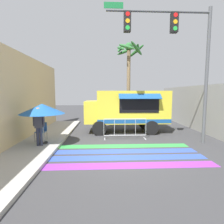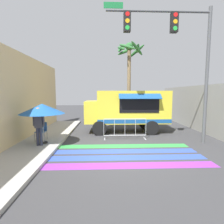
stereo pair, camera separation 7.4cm
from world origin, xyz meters
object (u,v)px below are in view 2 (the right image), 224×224
(barricade_front, at_px, (125,129))
(food_truck, at_px, (126,108))
(vendor_person, at_px, (39,124))
(patio_umbrella, at_px, (42,109))
(traffic_signal_pole, at_px, (176,44))
(palm_tree, at_px, (129,63))
(folding_chair, at_px, (41,130))

(barricade_front, bearing_deg, food_truck, 81.59)
(vendor_person, bearing_deg, patio_umbrella, 86.68)
(food_truck, xyz_separation_m, barricade_front, (-0.27, -1.82, -1.00))
(food_truck, relative_size, patio_umbrella, 2.55)
(traffic_signal_pole, bearing_deg, palm_tree, 105.06)
(food_truck, height_order, barricade_front, food_truck)
(patio_umbrella, height_order, palm_tree, palm_tree)
(patio_umbrella, height_order, barricade_front, patio_umbrella)
(vendor_person, bearing_deg, folding_chair, 111.28)
(food_truck, bearing_deg, barricade_front, -98.41)
(vendor_person, bearing_deg, palm_tree, 58.12)
(barricade_front, height_order, palm_tree, palm_tree)
(traffic_signal_pole, xyz_separation_m, folding_chair, (-6.66, 0.38, -4.19))
(folding_chair, distance_m, palm_tree, 8.42)
(traffic_signal_pole, xyz_separation_m, vendor_person, (-6.43, -0.55, -3.72))
(patio_umbrella, xyz_separation_m, palm_tree, (4.88, 5.73, 3.09))
(food_truck, distance_m, barricade_front, 2.10)
(patio_umbrella, xyz_separation_m, vendor_person, (-0.06, -0.34, -0.65))
(barricade_front, bearing_deg, folding_chair, -173.09)
(patio_umbrella, relative_size, palm_tree, 0.32)
(palm_tree, bearing_deg, food_truck, -101.22)
(traffic_signal_pole, bearing_deg, patio_umbrella, -178.15)
(patio_umbrella, bearing_deg, barricade_front, 15.37)
(traffic_signal_pole, height_order, barricade_front, traffic_signal_pole)
(folding_chair, xyz_separation_m, palm_tree, (5.18, 5.14, 4.21))
(food_truck, relative_size, traffic_signal_pole, 0.79)
(food_truck, height_order, patio_umbrella, food_truck)
(food_truck, distance_m, traffic_signal_pole, 4.74)
(barricade_front, xyz_separation_m, palm_tree, (0.82, 4.61, 4.31))
(vendor_person, bearing_deg, traffic_signal_pole, 12.16)
(food_truck, relative_size, folding_chair, 5.81)
(food_truck, bearing_deg, traffic_signal_pole, -53.25)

